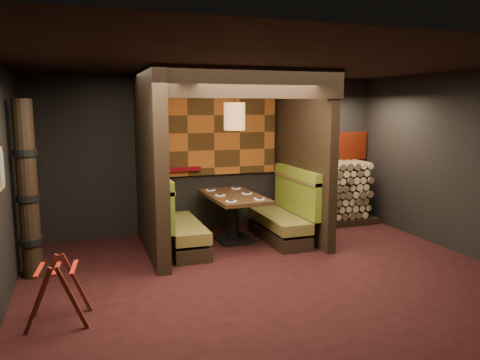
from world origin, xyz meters
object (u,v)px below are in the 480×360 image
(totem_column, at_px, (28,191))
(booth_bench_right, at_px, (284,217))
(firewood_stack, at_px, (333,193))
(booth_bench_left, at_px, (176,226))
(pendant_lamp, at_px, (234,116))
(luggage_rack, at_px, (58,289))
(dining_table, at_px, (234,208))

(totem_column, bearing_deg, booth_bench_right, 7.86)
(firewood_stack, bearing_deg, booth_bench_left, -167.83)
(firewood_stack, bearing_deg, pendant_lamp, -165.24)
(pendant_lamp, height_order, firewood_stack, pendant_lamp)
(totem_column, bearing_deg, luggage_rack, -76.20)
(pendant_lamp, bearing_deg, luggage_rack, -140.70)
(totem_column, height_order, firewood_stack, totem_column)
(pendant_lamp, distance_m, firewood_stack, 2.76)
(booth_bench_right, distance_m, dining_table, 0.90)
(booth_bench_right, relative_size, totem_column, 0.67)
(dining_table, bearing_deg, totem_column, -167.07)
(luggage_rack, bearing_deg, booth_bench_right, 30.50)
(booth_bench_left, relative_size, booth_bench_right, 1.00)
(booth_bench_left, xyz_separation_m, booth_bench_right, (1.89, 0.00, 0.00))
(pendant_lamp, xyz_separation_m, luggage_rack, (-2.73, -2.23, -1.77))
(booth_bench_right, distance_m, pendant_lamp, 1.95)
(booth_bench_left, bearing_deg, pendant_lamp, 6.38)
(booth_bench_left, relative_size, luggage_rack, 2.16)
(booth_bench_left, distance_m, booth_bench_right, 1.89)
(pendant_lamp, distance_m, luggage_rack, 3.94)
(dining_table, height_order, firewood_stack, firewood_stack)
(booth_bench_left, relative_size, totem_column, 0.67)
(booth_bench_left, distance_m, totem_column, 2.30)
(booth_bench_left, distance_m, pendant_lamp, 2.02)
(booth_bench_right, bearing_deg, pendant_lamp, 172.49)
(booth_bench_right, xyz_separation_m, dining_table, (-0.87, 0.16, 0.18))
(dining_table, bearing_deg, booth_bench_right, -10.73)
(dining_table, height_order, luggage_rack, dining_table)
(booth_bench_left, xyz_separation_m, pendant_lamp, (1.02, 0.11, 1.74))
(booth_bench_left, height_order, totem_column, totem_column)
(totem_column, bearing_deg, dining_table, 12.93)
(luggage_rack, height_order, totem_column, totem_column)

